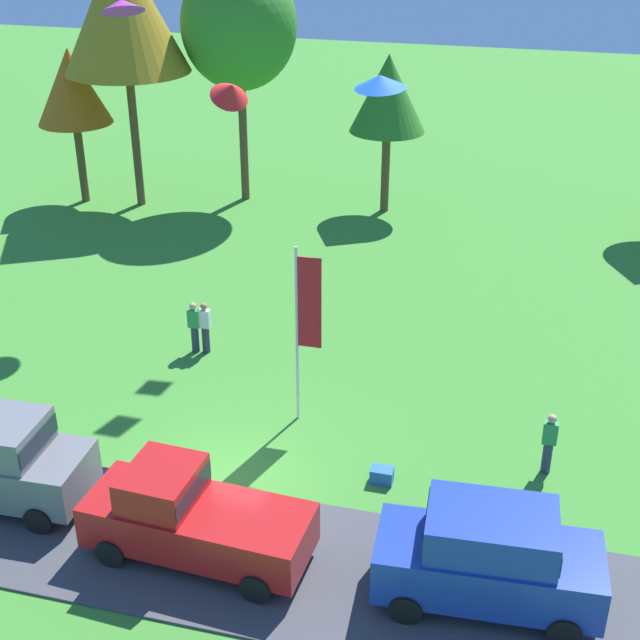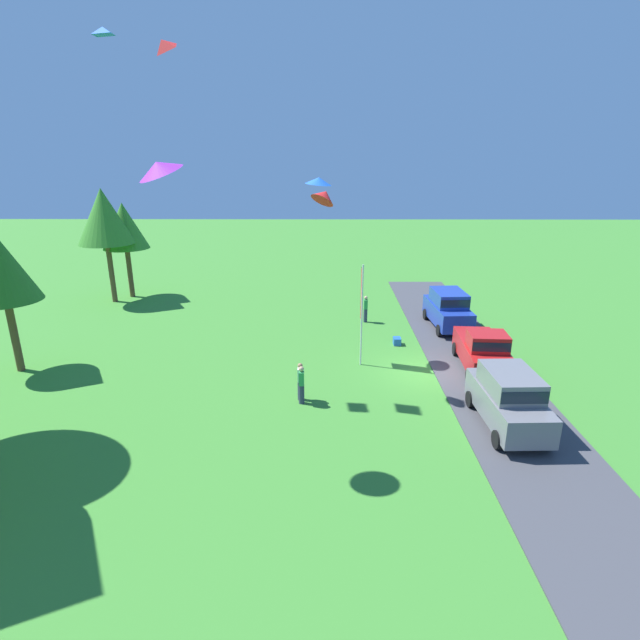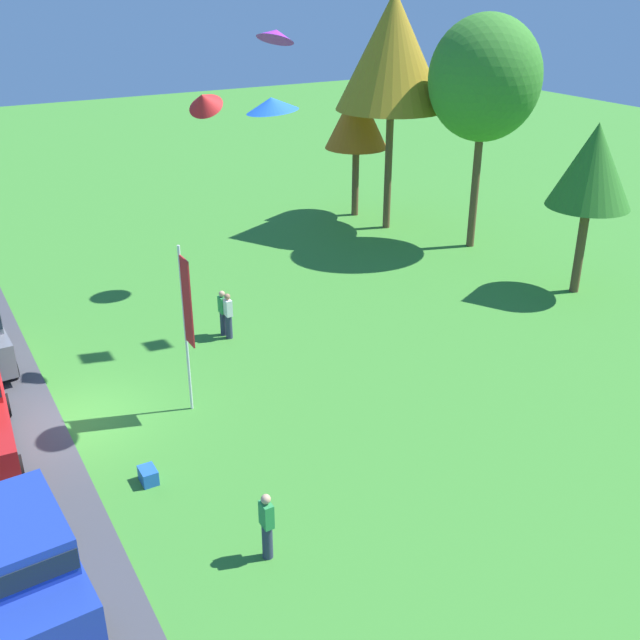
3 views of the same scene
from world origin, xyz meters
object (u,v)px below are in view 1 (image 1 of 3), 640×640
person_beside_suv (549,443)px  tree_right_of_center (239,26)px  kite_delta_high_right (380,82)px  cooler_box (382,475)px  kite_delta_low_drifter (231,91)px  flag_banner (305,314)px  person_watching_sky (194,327)px  tree_far_right (72,87)px  car_suv_far_end (489,554)px  tree_left_of_center (388,94)px  tree_far_left (123,7)px  person_on_lawn (205,327)px  car_pickup_mid_row (189,515)px  kite_delta_mid_center (122,5)px

person_beside_suv → tree_right_of_center: tree_right_of_center is taller
tree_right_of_center → kite_delta_high_right: 17.19m
cooler_box → kite_delta_low_drifter: 10.57m
kite_delta_low_drifter → flag_banner: bearing=-36.9°
kite_delta_high_right → flag_banner: bearing=-123.1°
person_watching_sky → tree_far_right: 16.14m
car_suv_far_end → person_watching_sky: 12.99m
tree_left_of_center → kite_delta_high_right: bearing=-80.6°
tree_far_left → kite_delta_high_right: 18.39m
tree_far_right → tree_left_of_center: tree_far_right is taller
tree_far_left → kite_delta_high_right: tree_far_left is taller
kite_delta_high_right → person_on_lawn: bearing=172.2°
kite_delta_high_right → person_beside_suv: bearing=-29.5°
tree_left_of_center → kite_delta_high_right: size_ratio=5.21×
kite_delta_high_right → car_suv_far_end: bearing=-62.6°
tree_left_of_center → car_pickup_mid_row: bearing=-89.9°
cooler_box → kite_delta_low_drifter: bearing=140.9°
person_on_lawn → flag_banner: flag_banner is taller
person_beside_suv → tree_far_right: bearing=143.6°
tree_left_of_center → kite_delta_low_drifter: 15.41m
kite_delta_low_drifter → kite_delta_high_right: (3.87, 0.26, 0.40)m
person_watching_sky → kite_delta_low_drifter: bearing=-26.3°
car_pickup_mid_row → tree_far_right: 24.89m
flag_banner → tree_right_of_center: bearing=114.1°
person_watching_sky → person_beside_suv: same height
tree_far_left → tree_left_of_center: bearing=10.2°
tree_far_left → cooler_box: 23.88m
flag_banner → kite_delta_low_drifter: 6.10m
person_beside_suv → tree_right_of_center: bearing=128.6°
person_on_lawn → tree_far_right: bearing=131.4°
car_pickup_mid_row → tree_left_of_center: (-0.03, 22.71, 4.03)m
person_beside_suv → cooler_box: bearing=-159.6°
kite_delta_mid_center → car_suv_far_end: bearing=-43.4°
tree_far_right → tree_right_of_center: bearing=16.8°
person_on_lawn → tree_far_left: 16.22m
car_pickup_mid_row → car_suv_far_end: size_ratio=1.09×
car_suv_far_end → person_watching_sky: bearing=139.2°
flag_banner → cooler_box: size_ratio=9.21×
person_beside_suv → tree_right_of_center: (-14.02, 17.56, 6.75)m
kite_delta_low_drifter → kite_delta_high_right: size_ratio=0.78×
car_suv_far_end → tree_far_right: tree_far_right is taller
tree_left_of_center → flag_banner: (1.05, -16.84, -1.87)m
car_suv_far_end → person_beside_suv: bearing=77.5°
tree_left_of_center → kite_delta_low_drifter: kite_delta_low_drifter is taller
person_watching_sky → tree_left_of_center: (3.34, 14.03, 4.26)m
car_suv_far_end → tree_far_left: tree_far_left is taller
car_suv_far_end → tree_left_of_center: size_ratio=0.69×
tree_right_of_center → car_pickup_mid_row: bearing=-74.1°
kite_delta_low_drifter → cooler_box: bearing=-39.1°
car_pickup_mid_row → tree_right_of_center: tree_right_of_center is taller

